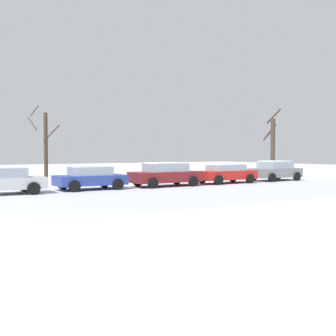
% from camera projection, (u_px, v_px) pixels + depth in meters
% --- Properties ---
extents(parked_car_silver, '(4.22, 2.17, 1.41)m').
position_uv_depth(parked_car_silver, '(1.00, 180.00, 20.88)').
color(parked_car_silver, silver).
rests_on(parked_car_silver, ground).
extents(parked_car_blue, '(3.93, 2.17, 1.37)m').
position_uv_depth(parked_car_blue, '(90.00, 177.00, 23.66)').
color(parked_car_blue, '#283D93').
rests_on(parked_car_blue, ground).
extents(parked_car_maroon, '(4.48, 2.14, 1.50)m').
position_uv_depth(parked_car_maroon, '(165.00, 174.00, 25.95)').
color(parked_car_maroon, maroon).
rests_on(parked_car_maroon, ground).
extents(parked_car_red, '(4.26, 2.03, 1.34)m').
position_uv_depth(parked_car_red, '(226.00, 173.00, 28.47)').
color(parked_car_red, red).
rests_on(parked_car_red, ground).
extents(parked_car_gray, '(4.01, 2.12, 1.50)m').
position_uv_depth(parked_car_gray, '(275.00, 171.00, 31.11)').
color(parked_car_gray, slate).
rests_on(parked_car_gray, ground).
extents(tree_far_left, '(1.79, 1.86, 5.13)m').
position_uv_depth(tree_far_left, '(45.00, 148.00, 25.84)').
color(tree_far_left, '#423326').
rests_on(tree_far_left, ground).
extents(tree_far_right, '(1.57, 1.12, 6.03)m').
position_uv_depth(tree_far_right, '(273.00, 145.00, 36.62)').
color(tree_far_right, '#423326').
rests_on(tree_far_right, ground).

